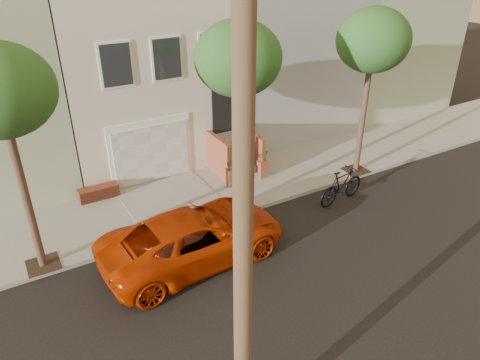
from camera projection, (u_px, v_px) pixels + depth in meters
ground at (277, 283)px, 12.45m from camera, size 90.00×90.00×0.00m
sidewalk at (195, 197)px, 16.49m from camera, size 40.00×3.70×0.15m
house_row at (134, 66)px, 19.26m from camera, size 33.10×11.70×7.00m
tree_mid at (238, 60)px, 13.38m from camera, size 2.70×2.57×6.30m
tree_right at (373, 41)px, 15.81m from camera, size 2.70×2.57×6.30m
pickup_truck at (194, 237)px, 13.06m from camera, size 5.70×2.93×1.54m
motorcycle at (342, 186)px, 16.03m from camera, size 2.22×0.91×1.30m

